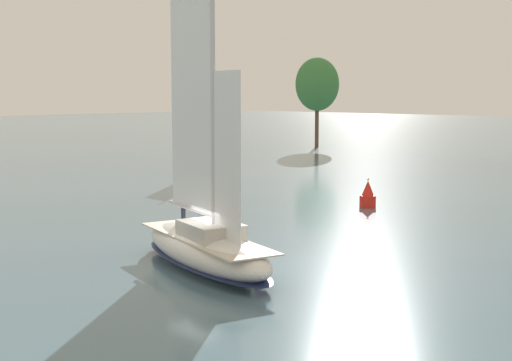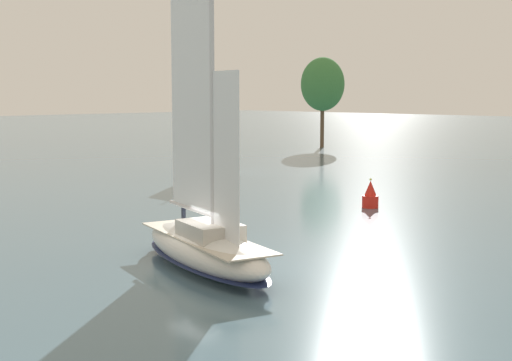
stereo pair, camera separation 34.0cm
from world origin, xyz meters
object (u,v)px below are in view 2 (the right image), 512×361
object	(u,v)px
tree_shore_left	(323,84)
channel_buoy	(370,196)
sailboat_moored_outer_mooring	(215,167)
sailboat_main	(205,243)

from	to	relation	value
tree_shore_left	channel_buoy	world-z (taller)	tree_shore_left
tree_shore_left	sailboat_moored_outer_mooring	world-z (taller)	tree_shore_left
sailboat_moored_outer_mooring	tree_shore_left	bearing A→B (deg)	113.60
sailboat_moored_outer_mooring	channel_buoy	distance (m)	21.67
tree_shore_left	channel_buoy	bearing A→B (deg)	-47.24
tree_shore_left	sailboat_moored_outer_mooring	distance (m)	35.93
tree_shore_left	sailboat_moored_outer_mooring	size ratio (longest dim) A/B	1.52
sailboat_moored_outer_mooring	sailboat_main	bearing A→B (deg)	-42.85
sailboat_main	sailboat_moored_outer_mooring	size ratio (longest dim) A/B	1.71
sailboat_moored_outer_mooring	channel_buoy	size ratio (longest dim) A/B	4.22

